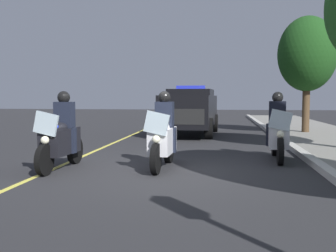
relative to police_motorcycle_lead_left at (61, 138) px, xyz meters
name	(u,v)px	position (x,y,z in m)	size (l,w,h in m)	color
ground_plane	(162,171)	(-0.06, 2.24, -0.70)	(80.00, 80.00, 0.00)	#28282B
curb_strip	(327,172)	(-0.06, 5.64, -0.62)	(48.00, 0.24, 0.15)	#B7B5AD
lane_stripe_center	(55,168)	(-0.06, -0.17, -0.70)	(48.00, 0.12, 0.01)	#E0D14C
police_motorcycle_lead_left	(61,138)	(0.00, 0.00, 0.00)	(2.14, 0.60, 1.72)	black
police_motorcycle_lead_right	(163,137)	(-0.43, 2.20, 0.00)	(2.14, 0.60, 1.72)	black
police_motorcycle_trailing	(278,132)	(-1.91, 4.89, 0.00)	(2.14, 0.60, 1.72)	black
police_suv	(190,109)	(-8.21, 2.23, 0.37)	(4.99, 2.27, 2.05)	black
tree_far_back	(307,54)	(-9.10, 7.05, 2.66)	(2.43, 2.43, 4.85)	#4C3823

